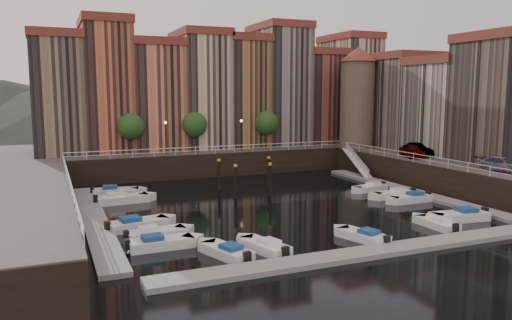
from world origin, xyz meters
name	(u,v)px	position (x,y,z in m)	size (l,w,h in m)	color
ground	(267,203)	(0.00, 0.00, 0.00)	(200.00, 200.00, 0.00)	black
quay_far	(194,156)	(0.00, 26.00, 1.50)	(80.00, 20.00, 3.00)	black
quay_right	(496,173)	(28.00, -2.00, 1.50)	(20.00, 36.00, 3.00)	black
dock_left	(94,220)	(-16.20, -1.00, 0.17)	(2.00, 28.00, 0.35)	gray
dock_right	(407,190)	(16.20, -1.00, 0.17)	(2.00, 28.00, 0.35)	gray
dock_near	(370,252)	(0.00, -17.00, 0.17)	(30.00, 2.00, 0.35)	gray
mountains	(122,101)	(1.72, 110.00, 7.92)	(145.00, 100.00, 18.00)	#2D382D
far_terrace	(220,90)	(3.31, 23.50, 10.95)	(48.70, 10.30, 17.50)	#837053
right_terrace	(452,102)	(26.50, 3.80, 9.56)	(9.30, 24.30, 14.00)	gray
corner_tower	(357,96)	(20.00, 14.50, 10.19)	(5.20, 5.20, 13.80)	#6B5B4C
promenade_trees	(200,125)	(-1.33, 18.20, 6.58)	(21.20, 3.20, 5.20)	black
street_lamps	(205,130)	(-1.00, 17.20, 5.90)	(10.36, 0.36, 4.18)	black
railings	(248,158)	(0.00, 4.88, 3.79)	(36.08, 34.04, 0.52)	white
gangway	(356,161)	(17.10, 10.00, 1.92)	(2.78, 8.32, 3.73)	white
mooring_pilings	(248,177)	(0.24, 5.37, 1.65)	(6.28, 5.20, 3.78)	black
boat_left_0	(159,243)	(-12.66, -10.20, 0.36)	(4.71, 1.75, 1.08)	white
boat_left_1	(155,234)	(-12.47, -7.72, 0.35)	(4.67, 2.16, 1.05)	white
boat_left_2	(137,224)	(-13.29, -4.61, 0.39)	(5.13, 2.70, 1.15)	white
boat_left_3	(121,199)	(-13.12, 5.42, 0.40)	(5.24, 2.20, 1.19)	white
boat_left_4	(115,192)	(-13.20, 9.53, 0.38)	(4.98, 2.57, 1.12)	white
boat_right_0	(461,216)	(12.36, -12.51, 0.39)	(5.17, 2.41, 1.16)	white
boat_right_1	(411,198)	(13.30, -5.13, 0.35)	(4.57, 1.69, 1.05)	white
boat_right_2	(395,194)	(13.02, -2.99, 0.36)	(4.72, 2.01, 1.07)	white
boat_right_3	(370,188)	(12.94, 1.07, 0.33)	(4.38, 2.30, 0.98)	white
boat_near_0	(227,252)	(-8.94, -13.65, 0.34)	(2.86, 4.48, 1.01)	white
boat_near_1	(265,247)	(-6.19, -13.62, 0.34)	(2.71, 4.48, 1.01)	white
boat_near_2	(364,236)	(1.48, -14.10, 0.33)	(2.67, 4.38, 0.98)	white
boat_near_3	(437,224)	(8.94, -13.42, 0.32)	(1.57, 4.17, 0.96)	white
car_a	(412,152)	(20.09, 3.09, 3.78)	(1.84, 4.56, 1.56)	gray
car_b	(419,150)	(21.82, 3.85, 3.78)	(1.65, 4.74, 1.56)	gray
car_c	(502,165)	(21.05, -8.80, 3.69)	(1.94, 4.77, 1.38)	gray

